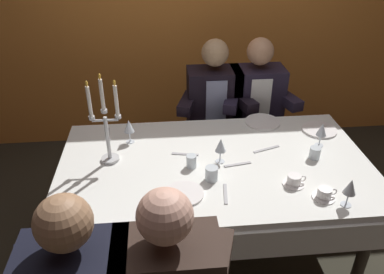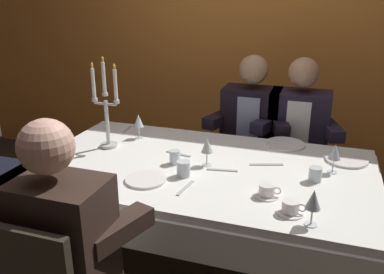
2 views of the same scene
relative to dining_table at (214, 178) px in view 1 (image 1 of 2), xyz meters
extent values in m
plane|color=#2F2C21|center=(0.00, 0.00, -0.62)|extent=(12.00, 12.00, 0.00)
cube|color=orange|center=(0.00, 1.66, 0.73)|extent=(6.00, 0.12, 2.70)
cube|color=white|center=(0.00, 0.00, 0.10)|extent=(1.90, 1.10, 0.04)
cube|color=white|center=(0.00, 0.00, -0.01)|extent=(1.94, 1.14, 0.18)
cylinder|color=#312920|center=(-0.83, -0.43, -0.27)|extent=(0.07, 0.07, 0.70)
cylinder|color=#312920|center=(0.83, -0.43, -0.27)|extent=(0.07, 0.07, 0.70)
cylinder|color=#312920|center=(-0.83, 0.43, -0.27)|extent=(0.07, 0.07, 0.70)
cylinder|color=#312920|center=(0.83, 0.43, -0.27)|extent=(0.07, 0.07, 0.70)
cylinder|color=silver|center=(-0.64, 0.08, 0.13)|extent=(0.11, 0.11, 0.02)
cylinder|color=silver|center=(-0.64, 0.08, 0.28)|extent=(0.02, 0.02, 0.28)
cylinder|color=silver|center=(-0.64, 0.08, 0.46)|extent=(0.04, 0.04, 0.02)
cylinder|color=white|center=(-0.64, 0.08, 0.56)|extent=(0.02, 0.02, 0.18)
ellipsoid|color=yellow|center=(-0.64, 0.08, 0.67)|extent=(0.02, 0.02, 0.03)
cylinder|color=silver|center=(-0.60, 0.08, 0.40)|extent=(0.07, 0.01, 0.01)
cylinder|color=silver|center=(-0.56, 0.08, 0.42)|extent=(0.04, 0.04, 0.02)
cylinder|color=white|center=(-0.56, 0.08, 0.52)|extent=(0.02, 0.02, 0.18)
ellipsoid|color=yellow|center=(-0.56, 0.08, 0.63)|extent=(0.02, 0.02, 0.03)
cylinder|color=silver|center=(-0.68, 0.08, 0.40)|extent=(0.07, 0.01, 0.01)
cylinder|color=silver|center=(-0.71, 0.08, 0.42)|extent=(0.04, 0.04, 0.02)
cylinder|color=white|center=(-0.71, 0.08, 0.52)|extent=(0.02, 0.02, 0.18)
ellipsoid|color=yellow|center=(-0.71, 0.08, 0.63)|extent=(0.02, 0.02, 0.03)
cylinder|color=white|center=(-0.21, -0.29, 0.13)|extent=(0.22, 0.22, 0.01)
cylinder|color=white|center=(0.78, 0.32, 0.13)|extent=(0.24, 0.24, 0.01)
cylinder|color=white|center=(0.41, 0.47, 0.13)|extent=(0.25, 0.25, 0.01)
cylinder|color=silver|center=(-0.53, 0.29, 0.12)|extent=(0.06, 0.06, 0.00)
cylinder|color=silver|center=(-0.53, 0.29, 0.16)|extent=(0.01, 0.01, 0.07)
cone|color=silver|center=(-0.53, 0.29, 0.24)|extent=(0.07, 0.07, 0.08)
cylinder|color=maroon|center=(-0.53, 0.29, 0.22)|extent=(0.04, 0.04, 0.03)
cylinder|color=silver|center=(0.63, -0.45, 0.12)|extent=(0.06, 0.06, 0.00)
cylinder|color=silver|center=(0.63, -0.45, 0.16)|extent=(0.01, 0.01, 0.07)
cone|color=silver|center=(0.63, -0.45, 0.24)|extent=(0.07, 0.07, 0.08)
cylinder|color=maroon|center=(0.63, -0.45, 0.22)|extent=(0.04, 0.04, 0.03)
cylinder|color=silver|center=(0.71, 0.13, 0.12)|extent=(0.06, 0.06, 0.00)
cylinder|color=silver|center=(0.71, 0.13, 0.16)|extent=(0.01, 0.01, 0.07)
cone|color=silver|center=(0.71, 0.13, 0.24)|extent=(0.07, 0.07, 0.08)
cylinder|color=maroon|center=(0.71, 0.13, 0.22)|extent=(0.04, 0.04, 0.03)
cylinder|color=silver|center=(0.03, 0.01, 0.12)|extent=(0.06, 0.06, 0.00)
cylinder|color=silver|center=(0.03, 0.01, 0.16)|extent=(0.01, 0.01, 0.07)
cone|color=silver|center=(0.03, 0.01, 0.24)|extent=(0.07, 0.07, 0.08)
cylinder|color=silver|center=(-0.84, -0.45, 0.12)|extent=(0.06, 0.06, 0.00)
cylinder|color=silver|center=(-0.84, -0.45, 0.16)|extent=(0.01, 0.01, 0.07)
cone|color=silver|center=(-0.84, -0.45, 0.24)|extent=(0.07, 0.07, 0.08)
cylinder|color=silver|center=(-0.15, -0.03, 0.16)|extent=(0.06, 0.06, 0.08)
cylinder|color=silver|center=(0.62, -0.01, 0.16)|extent=(0.07, 0.07, 0.08)
cylinder|color=silver|center=(-0.05, -0.17, 0.16)|extent=(0.07, 0.07, 0.08)
cylinder|color=white|center=(0.53, -0.38, 0.12)|extent=(0.12, 0.12, 0.01)
cylinder|color=white|center=(0.53, -0.38, 0.15)|extent=(0.08, 0.08, 0.05)
torus|color=white|center=(0.58, -0.38, 0.15)|extent=(0.04, 0.01, 0.04)
cylinder|color=white|center=(0.41, -0.25, 0.12)|extent=(0.12, 0.12, 0.01)
cylinder|color=white|center=(0.41, -0.25, 0.15)|extent=(0.08, 0.08, 0.05)
torus|color=white|center=(0.46, -0.25, 0.15)|extent=(0.04, 0.01, 0.04)
cube|color=#B7B7BC|center=(0.35, 0.11, 0.12)|extent=(0.19, 0.08, 0.01)
cube|color=#B7B7BC|center=(-0.68, 0.41, 0.12)|extent=(0.04, 0.17, 0.01)
cube|color=#B7B7BC|center=(0.13, -0.04, 0.12)|extent=(0.17, 0.05, 0.01)
cube|color=#B7B7BC|center=(-0.18, 0.10, 0.12)|extent=(0.17, 0.05, 0.01)
cube|color=#B7B7BC|center=(0.01, -0.31, 0.12)|extent=(0.04, 0.17, 0.01)
cube|color=silver|center=(-0.67, -0.75, 0.14)|extent=(0.16, 0.01, 0.40)
sphere|color=#996F4F|center=(-0.67, -0.88, 0.51)|extent=(0.21, 0.21, 0.21)
cube|color=black|center=(-0.45, -0.78, 0.15)|extent=(0.19, 0.34, 0.08)
cube|color=silver|center=(-0.32, -0.75, 0.14)|extent=(0.16, 0.01, 0.40)
sphere|color=#DAA38C|center=(-0.32, -0.88, 0.51)|extent=(0.21, 0.21, 0.21)
cube|color=#31221B|center=(-0.10, -0.78, 0.15)|extent=(0.19, 0.34, 0.08)
cube|color=#31221B|center=(-0.54, -0.78, 0.15)|extent=(0.19, 0.34, 0.08)
cylinder|color=#312920|center=(-0.06, 0.70, -0.41)|extent=(0.04, 0.04, 0.42)
cylinder|color=#312920|center=(0.30, 0.70, -0.41)|extent=(0.04, 0.04, 0.42)
cylinder|color=#312920|center=(-0.06, 1.06, -0.41)|extent=(0.04, 0.04, 0.42)
cylinder|color=#312920|center=(0.30, 1.06, -0.41)|extent=(0.04, 0.04, 0.42)
cube|color=#312920|center=(0.12, 0.88, -0.18)|extent=(0.42, 0.42, 0.04)
cube|color=#312920|center=(0.12, 1.07, 0.06)|extent=(0.38, 0.04, 0.44)
cube|color=black|center=(0.12, 0.88, 0.11)|extent=(0.42, 0.26, 0.54)
cube|color=#8A92B5|center=(0.12, 0.75, 0.14)|extent=(0.16, 0.01, 0.40)
sphere|color=tan|center=(0.12, 0.88, 0.51)|extent=(0.21, 0.21, 0.21)
cube|color=black|center=(-0.10, 0.78, 0.15)|extent=(0.19, 0.34, 0.08)
cube|color=black|center=(0.34, 0.78, 0.15)|extent=(0.19, 0.34, 0.08)
cylinder|color=#312920|center=(0.29, 0.70, -0.41)|extent=(0.04, 0.04, 0.42)
cylinder|color=#312920|center=(0.65, 0.70, -0.41)|extent=(0.04, 0.04, 0.42)
cylinder|color=#312920|center=(0.29, 1.06, -0.41)|extent=(0.04, 0.04, 0.42)
cylinder|color=#312920|center=(0.65, 1.06, -0.41)|extent=(0.04, 0.04, 0.42)
cube|color=#312920|center=(0.47, 0.88, -0.18)|extent=(0.42, 0.42, 0.04)
cube|color=#312920|center=(0.47, 1.07, 0.06)|extent=(0.38, 0.04, 0.44)
cube|color=black|center=(0.47, 0.88, 0.11)|extent=(0.42, 0.26, 0.54)
cube|color=white|center=(0.47, 0.75, 0.14)|extent=(0.16, 0.01, 0.40)
sphere|color=tan|center=(0.47, 0.88, 0.51)|extent=(0.21, 0.21, 0.21)
cube|color=black|center=(0.25, 0.78, 0.15)|extent=(0.19, 0.34, 0.08)
cube|color=black|center=(0.69, 0.78, 0.15)|extent=(0.19, 0.34, 0.08)
camera|label=1|loc=(-0.32, -1.91, 1.46)|focal=35.95mm
camera|label=2|loc=(0.62, -2.02, 1.05)|focal=38.09mm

